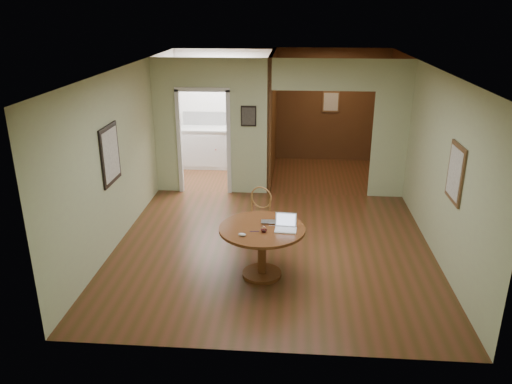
# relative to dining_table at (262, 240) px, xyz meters

# --- Properties ---
(floor) EXTENTS (5.00, 5.00, 0.00)m
(floor) POSITION_rel_dining_table_xyz_m (0.11, 0.82, -0.55)
(floor) COLOR #472F14
(floor) RESTS_ON ground
(room_shell) EXTENTS (5.20, 7.50, 5.00)m
(room_shell) POSITION_rel_dining_table_xyz_m (-0.36, 3.92, 0.73)
(room_shell) COLOR silver
(room_shell) RESTS_ON ground
(dining_table) EXTENTS (1.19, 1.19, 0.75)m
(dining_table) POSITION_rel_dining_table_xyz_m (0.00, 0.00, 0.00)
(dining_table) COLOR brown
(dining_table) RESTS_ON ground
(chair) EXTENTS (0.52, 0.52, 0.95)m
(chair) POSITION_rel_dining_table_xyz_m (-0.12, 1.01, -0.03)
(chair) COLOR #A56C3A
(chair) RESTS_ON ground
(open_laptop) EXTENTS (0.30, 0.27, 0.21)m
(open_laptop) POSITION_rel_dining_table_xyz_m (0.32, -0.01, 0.25)
(open_laptop) COLOR silver
(open_laptop) RESTS_ON dining_table
(closed_laptop) EXTENTS (0.33, 0.21, 0.03)m
(closed_laptop) POSITION_rel_dining_table_xyz_m (0.14, 0.12, 0.21)
(closed_laptop) COLOR #A7A7AB
(closed_laptop) RESTS_ON dining_table
(mouse) EXTENTS (0.11, 0.07, 0.04)m
(mouse) POSITION_rel_dining_table_xyz_m (-0.25, -0.29, 0.22)
(mouse) COLOR silver
(mouse) RESTS_ON dining_table
(wine_glass) EXTENTS (0.09, 0.09, 0.10)m
(wine_glass) POSITION_rel_dining_table_xyz_m (0.03, -0.15, 0.24)
(wine_glass) COLOR white
(wine_glass) RESTS_ON dining_table
(pen) EXTENTS (0.12, 0.02, 0.01)m
(pen) POSITION_rel_dining_table_xyz_m (-0.10, -0.14, 0.20)
(pen) COLOR #0C0C54
(pen) RESTS_ON dining_table
(kitchen_cabinet) EXTENTS (2.06, 0.60, 0.94)m
(kitchen_cabinet) POSITION_rel_dining_table_xyz_m (-1.24, 5.02, -0.08)
(kitchen_cabinet) COLOR white
(kitchen_cabinet) RESTS_ON ground
(grocery_bag) EXTENTS (0.31, 0.29, 0.26)m
(grocery_bag) POSITION_rel_dining_table_xyz_m (-0.50, 5.02, 0.52)
(grocery_bag) COLOR tan
(grocery_bag) RESTS_ON kitchen_cabinet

